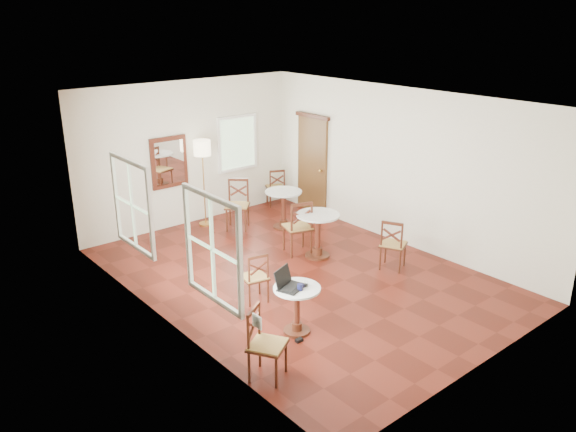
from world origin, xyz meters
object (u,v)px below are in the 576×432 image
object	(u,v)px
power_adapter	(299,340)
cafe_table_back	(284,205)
chair_back_a	(276,187)
cafe_table_near	(297,305)
chair_mid_b	(393,244)
navy_mug	(300,287)
floor_lamp	(202,154)
water_glass	(306,283)
mouse	(305,285)
chair_back_b	(238,205)
chair_near_b	(266,344)
chair_near_a	(255,277)
chair_mid_a	(298,227)
cafe_table_mid	(318,230)
laptop	(288,283)

from	to	relation	value
power_adapter	cafe_table_back	bearing A→B (deg)	53.29
chair_back_a	cafe_table_near	bearing A→B (deg)	78.81
cafe_table_near	chair_mid_b	bearing A→B (deg)	11.32
chair_back_a	navy_mug	world-z (taller)	chair_back_a
chair_mid_b	floor_lamp	bearing A→B (deg)	-7.72
cafe_table_near	water_glass	xyz separation A→B (m)	(0.12, -0.06, 0.31)
mouse	water_glass	world-z (taller)	water_glass
chair_back_a	chair_back_b	bearing A→B (deg)	47.93
cafe_table_back	chair_mid_b	bearing A→B (deg)	-86.23
cafe_table_near	mouse	xyz separation A→B (m)	(0.11, -0.04, 0.29)
cafe_table_back	chair_near_b	xyz separation A→B (m)	(-3.47, -3.87, -0.03)
cafe_table_near	chair_back_b	bearing A→B (deg)	65.93
chair_mid_b	power_adapter	bearing A→B (deg)	78.74
cafe_table_back	chair_mid_b	xyz separation A→B (m)	(0.18, -2.78, -0.04)
chair_near_a	chair_back_a	distance (m)	4.71
chair_back_a	floor_lamp	world-z (taller)	floor_lamp
chair_near_a	chair_back_b	distance (m)	3.24
chair_back_b	floor_lamp	distance (m)	1.27
cafe_table_near	chair_near_a	size ratio (longest dim) A/B	0.84
mouse	navy_mug	distance (m)	0.13
cafe_table_near	floor_lamp	xyz separation A→B (m)	(1.34, 4.53, 1.11)
cafe_table_back	mouse	bearing A→B (deg)	-125.38
navy_mug	chair_near_b	bearing A→B (deg)	-154.35
cafe_table_near	power_adapter	world-z (taller)	cafe_table_near
chair_mid_b	floor_lamp	size ratio (longest dim) A/B	0.51
chair_mid_a	chair_mid_b	distance (m)	1.78
cafe_table_mid	chair_mid_b	world-z (taller)	chair_mid_b
chair_mid_b	chair_near_b	bearing A→B (deg)	80.38
cafe_table_mid	chair_back_b	distance (m)	2.17
cafe_table_back	chair_back_b	bearing A→B (deg)	141.48
water_glass	chair_mid_b	bearing A→B (deg)	13.06
navy_mug	water_glass	bearing A→B (deg)	12.80
cafe_table_mid	chair_near_a	size ratio (longest dim) A/B	1.01
cafe_table_near	chair_mid_a	bearing A→B (deg)	48.82
laptop	water_glass	size ratio (longest dim) A/B	5.33
floor_lamp	power_adapter	xyz separation A→B (m)	(-1.48, -4.74, -1.52)
floor_lamp	water_glass	size ratio (longest dim) A/B	20.93
cafe_table_back	chair_back_a	world-z (taller)	chair_back_a
cafe_table_back	chair_mid_a	distance (m)	1.37
laptop	chair_near_b	bearing A→B (deg)	-165.30
cafe_table_mid	chair_mid_a	world-z (taller)	chair_mid_a
cafe_table_mid	floor_lamp	bearing A→B (deg)	103.68
chair_near_b	power_adapter	size ratio (longest dim) A/B	8.62
cafe_table_back	chair_back_b	world-z (taller)	chair_back_b
cafe_table_mid	floor_lamp	distance (m)	3.03
cafe_table_mid	chair_near_a	xyz separation A→B (m)	(-1.91, -0.64, -0.11)
chair_mid_b	water_glass	distance (m)	2.63
cafe_table_mid	water_glass	distance (m)	2.63
chair_near_a	mouse	distance (m)	1.20
chair_near_a	water_glass	distance (m)	1.22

